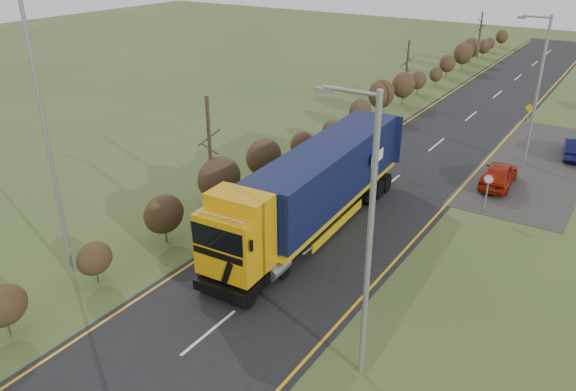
# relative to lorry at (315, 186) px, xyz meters

# --- Properties ---
(ground) EXTENTS (160.00, 160.00, 0.00)m
(ground) POSITION_rel_lorry_xyz_m (0.80, -4.82, -2.37)
(ground) COLOR #3D4F22
(ground) RESTS_ON ground
(road) EXTENTS (8.00, 120.00, 0.02)m
(road) POSITION_rel_lorry_xyz_m (0.80, 5.18, -2.36)
(road) COLOR black
(road) RESTS_ON ground
(layby) EXTENTS (6.00, 18.00, 0.02)m
(layby) POSITION_rel_lorry_xyz_m (7.30, 15.18, -2.36)
(layby) COLOR #2A2825
(layby) RESTS_ON ground
(lane_markings) EXTENTS (7.52, 116.00, 0.01)m
(lane_markings) POSITION_rel_lorry_xyz_m (0.80, 4.88, -2.34)
(lane_markings) COLOR gold
(lane_markings) RESTS_ON road
(hedgerow) EXTENTS (2.24, 102.04, 6.05)m
(hedgerow) POSITION_rel_lorry_xyz_m (-5.20, 3.08, -0.75)
(hedgerow) COLOR black
(hedgerow) RESTS_ON ground
(lorry) EXTENTS (3.19, 15.09, 4.17)m
(lorry) POSITION_rel_lorry_xyz_m (0.00, 0.00, 0.00)
(lorry) COLOR black
(lorry) RESTS_ON ground
(car_red_hatchback) EXTENTS (1.85, 4.17, 1.39)m
(car_red_hatchback) POSITION_rel_lorry_xyz_m (6.10, 10.40, -1.67)
(car_red_hatchback) COLOR #971907
(car_red_hatchback) RESTS_ON ground
(car_blue_sedan) EXTENTS (1.95, 4.11, 1.30)m
(car_blue_sedan) POSITION_rel_lorry_xyz_m (9.11, 17.79, -1.72)
(car_blue_sedan) COLOR #090A32
(car_blue_sedan) RESTS_ON ground
(streetlight_near) EXTENTS (2.01, 0.19, 9.47)m
(streetlight_near) POSITION_rel_lorry_xyz_m (6.16, -7.57, 2.86)
(streetlight_near) COLOR gray
(streetlight_near) RESTS_ON ground
(streetlight_mid) EXTENTS (1.92, 0.18, 9.01)m
(streetlight_mid) POSITION_rel_lorry_xyz_m (6.49, 14.99, 2.59)
(streetlight_mid) COLOR gray
(streetlight_mid) RESTS_ON ground
(left_pole) EXTENTS (0.16, 0.16, 11.40)m
(left_pole) POSITION_rel_lorry_xyz_m (-6.40, -9.16, 3.33)
(left_pole) COLOR gray
(left_pole) RESTS_ON ground
(speed_sign) EXTENTS (0.59, 0.10, 2.15)m
(speed_sign) POSITION_rel_lorry_xyz_m (6.40, 6.59, -0.88)
(speed_sign) COLOR gray
(speed_sign) RESTS_ON ground
(warning_board) EXTENTS (0.65, 0.11, 1.70)m
(warning_board) POSITION_rel_lorry_xyz_m (5.00, 23.12, -1.36)
(warning_board) COLOR gray
(warning_board) RESTS_ON ground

